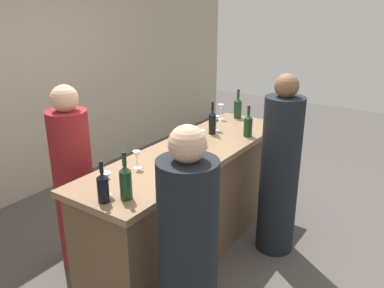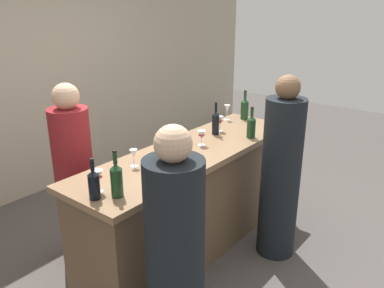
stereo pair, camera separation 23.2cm
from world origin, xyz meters
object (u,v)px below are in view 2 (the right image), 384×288
(wine_bottle_leftmost_near_black, at_px, (94,184))
(wine_glass_far_right, at_px, (227,109))
(wine_bottle_second_left_olive_green, at_px, (117,179))
(wine_glass_near_center, at_px, (201,135))
(wine_bottle_second_right_olive_green, at_px, (251,126))
(wine_bottle_center_near_black, at_px, (216,122))
(wine_glass_far_left, at_px, (220,121))
(person_right_guest, at_px, (75,181))
(wine_bottle_rightmost_olive_green, at_px, (245,108))
(wine_glass_far_center, at_px, (134,154))
(wine_glass_near_right, at_px, (178,140))
(person_left_guest, at_px, (175,253))
(person_center_guest, at_px, (281,176))
(wine_glass_near_left, at_px, (98,176))

(wine_bottle_leftmost_near_black, height_order, wine_glass_far_right, wine_bottle_leftmost_near_black)
(wine_bottle_second_left_olive_green, distance_m, wine_glass_near_center, 1.12)
(wine_bottle_second_right_olive_green, distance_m, wine_glass_near_center, 0.51)
(wine_bottle_center_near_black, relative_size, wine_glass_near_center, 2.28)
(wine_glass_near_center, xyz_separation_m, wine_glass_far_right, (0.79, 0.26, 0.02))
(wine_glass_far_left, relative_size, person_right_guest, 0.10)
(wine_glass_near_center, bearing_deg, wine_bottle_center_near_black, 13.79)
(wine_bottle_center_near_black, bearing_deg, wine_glass_near_center, -166.21)
(wine_bottle_rightmost_olive_green, height_order, wine_glass_far_center, wine_bottle_rightmost_olive_green)
(wine_glass_near_right, distance_m, person_left_guest, 1.06)
(wine_bottle_rightmost_olive_green, distance_m, wine_glass_near_center, 0.95)
(wine_glass_far_center, bearing_deg, wine_glass_far_right, 5.51)
(wine_bottle_leftmost_near_black, xyz_separation_m, person_left_guest, (0.16, -0.54, -0.37))
(wine_bottle_leftmost_near_black, bearing_deg, wine_glass_far_right, 9.21)
(wine_bottle_center_near_black, xyz_separation_m, person_right_guest, (-1.18, 0.62, -0.35))
(wine_bottle_rightmost_olive_green, bearing_deg, wine_bottle_second_left_olive_green, -171.95)
(wine_bottle_center_near_black, distance_m, person_center_guest, 0.79)
(wine_glass_near_right, xyz_separation_m, wine_glass_far_left, (0.73, 0.08, -0.02))
(wine_bottle_second_left_olive_green, distance_m, person_left_guest, 0.60)
(wine_bottle_center_near_black, relative_size, person_right_guest, 0.20)
(wine_bottle_leftmost_near_black, distance_m, wine_glass_far_left, 1.66)
(wine_bottle_center_near_black, xyz_separation_m, wine_bottle_rightmost_olive_green, (0.61, 0.06, -0.00))
(wine_bottle_second_left_olive_green, xyz_separation_m, wine_glass_far_center, (0.41, 0.27, -0.02))
(wine_bottle_second_left_olive_green, height_order, wine_glass_far_center, wine_bottle_second_left_olive_green)
(wine_glass_near_center, height_order, wine_glass_far_left, wine_glass_far_left)
(wine_bottle_leftmost_near_black, height_order, wine_glass_far_left, wine_bottle_leftmost_near_black)
(person_right_guest, bearing_deg, wine_bottle_rightmost_olive_green, 76.19)
(wine_glass_far_right, bearing_deg, wine_glass_near_right, -167.37)
(wine_bottle_second_left_olive_green, xyz_separation_m, wine_glass_far_right, (1.90, 0.42, -0.01))
(wine_bottle_leftmost_near_black, bearing_deg, wine_bottle_second_left_olive_green, -38.73)
(wine_glass_near_right, bearing_deg, wine_glass_near_center, -3.60)
(wine_bottle_second_left_olive_green, xyz_separation_m, wine_glass_near_center, (1.11, 0.15, -0.03))
(person_left_guest, bearing_deg, wine_glass_far_left, -59.77)
(wine_glass_far_right, distance_m, person_center_guest, 1.09)
(person_right_guest, bearing_deg, wine_glass_far_right, 78.77)
(wine_bottle_second_right_olive_green, relative_size, wine_glass_near_center, 2.13)
(wine_glass_near_right, xyz_separation_m, wine_glass_far_right, (1.09, 0.24, -0.01))
(wine_glass_near_left, distance_m, person_left_guest, 0.71)
(wine_glass_far_left, xyz_separation_m, person_left_guest, (-1.49, -0.70, -0.37))
(person_left_guest, distance_m, person_center_guest, 1.35)
(wine_bottle_second_left_olive_green, distance_m, wine_glass_far_left, 1.56)
(wine_bottle_second_left_olive_green, relative_size, wine_glass_near_left, 2.03)
(wine_bottle_leftmost_near_black, height_order, wine_bottle_center_near_black, wine_bottle_center_near_black)
(wine_bottle_second_left_olive_green, relative_size, wine_glass_near_right, 1.87)
(wine_bottle_rightmost_olive_green, distance_m, wine_glass_far_right, 0.19)
(wine_bottle_second_left_olive_green, xyz_separation_m, wine_bottle_center_near_black, (1.44, 0.23, -0.00))
(wine_bottle_second_right_olive_green, height_order, wine_glass_near_center, wine_bottle_second_right_olive_green)
(wine_bottle_center_near_black, bearing_deg, wine_bottle_leftmost_near_black, -174.67)
(wine_bottle_rightmost_olive_green, bearing_deg, wine_glass_far_center, -179.38)
(wine_bottle_rightmost_olive_green, xyz_separation_m, wine_glass_near_left, (-2.09, -0.14, -0.01))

